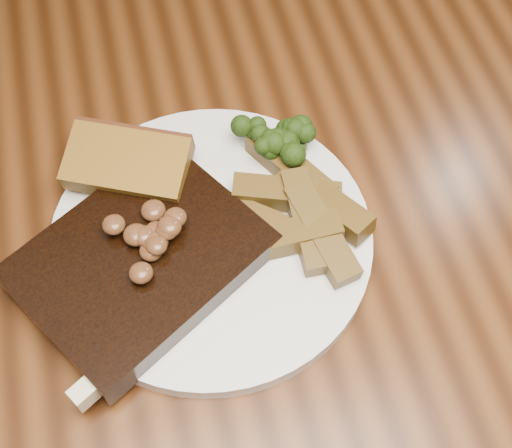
{
  "coord_description": "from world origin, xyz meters",
  "views": [
    {
      "loc": [
        -0.09,
        -0.3,
        1.3
      ],
      "look_at": [
        -0.02,
        0.0,
        0.78
      ],
      "focal_mm": 50.0,
      "sensor_mm": 36.0,
      "label": 1
    }
  ],
  "objects": [
    {
      "name": "mushroom_pile",
      "position": [
        -0.11,
        0.0,
        0.8
      ],
      "size": [
        0.07,
        0.07,
        0.03
      ],
      "primitive_type": null,
      "color": "brown",
      "rests_on": "steak"
    },
    {
      "name": "dining_table",
      "position": [
        0.0,
        0.0,
        0.66
      ],
      "size": [
        1.6,
        0.9,
        0.75
      ],
      "color": "#4F290F",
      "rests_on": "ground"
    },
    {
      "name": "steak_bone",
      "position": [
        -0.12,
        -0.07,
        0.77
      ],
      "size": [
        0.14,
        0.09,
        0.02
      ],
      "primitive_type": "cube",
      "rotation": [
        0.0,
        0.0,
        0.55
      ],
      "color": "beige",
      "rests_on": "plate"
    },
    {
      "name": "garlic_bread",
      "position": [
        -0.11,
        0.08,
        0.77
      ],
      "size": [
        0.12,
        0.1,
        0.02
      ],
      "primitive_type": "cube",
      "rotation": [
        0.0,
        0.0,
        -0.44
      ],
      "color": "#8D6419",
      "rests_on": "plate"
    },
    {
      "name": "ground",
      "position": [
        0.0,
        0.0,
        0.0
      ],
      "size": [
        4.5,
        4.5,
        0.0
      ],
      "primitive_type": "plane",
      "color": "#341B0C",
      "rests_on": "ground"
    },
    {
      "name": "potato_wedges",
      "position": [
        0.0,
        0.0,
        0.77
      ],
      "size": [
        0.12,
        0.12,
        0.02
      ],
      "primitive_type": null,
      "color": "brown",
      "rests_on": "plate"
    },
    {
      "name": "steak",
      "position": [
        -0.12,
        -0.01,
        0.78
      ],
      "size": [
        0.24,
        0.22,
        0.03
      ],
      "primitive_type": "cube",
      "rotation": [
        0.0,
        0.0,
        0.55
      ],
      "color": "black",
      "rests_on": "plate"
    },
    {
      "name": "broccoli_cluster",
      "position": [
        0.02,
        0.07,
        0.78
      ],
      "size": [
        0.06,
        0.06,
        0.04
      ],
      "primitive_type": null,
      "color": "#22370C",
      "rests_on": "plate"
    },
    {
      "name": "plate",
      "position": [
        -0.05,
        0.01,
        0.76
      ],
      "size": [
        0.33,
        0.33,
        0.01
      ],
      "primitive_type": "cylinder",
      "rotation": [
        0.0,
        0.0,
        -0.18
      ],
      "color": "white",
      "rests_on": "dining_table"
    }
  ]
}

